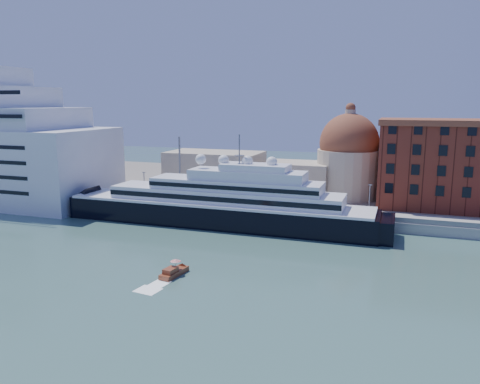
% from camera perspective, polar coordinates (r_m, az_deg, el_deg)
% --- Properties ---
extents(ground, '(400.00, 400.00, 0.00)m').
position_cam_1_polar(ground, '(92.81, -5.06, -7.69)').
color(ground, '#365D54').
rests_on(ground, ground).
extents(quay, '(180.00, 10.00, 2.50)m').
position_cam_1_polar(quay, '(123.10, 1.38, -2.40)').
color(quay, gray).
rests_on(quay, ground).
extents(land, '(260.00, 72.00, 2.00)m').
position_cam_1_polar(land, '(161.92, 5.78, 0.67)').
color(land, slate).
rests_on(land, ground).
extents(quay_fence, '(180.00, 0.10, 1.20)m').
position_cam_1_polar(quay_fence, '(118.52, 0.72, -2.00)').
color(quay_fence, slate).
rests_on(quay_fence, quay).
extents(superyacht, '(86.83, 12.04, 25.95)m').
position_cam_1_polar(superyacht, '(114.96, -3.99, -1.72)').
color(superyacht, black).
rests_on(superyacht, ground).
extents(service_barge, '(12.72, 7.74, 2.72)m').
position_cam_1_polar(service_barge, '(135.85, -21.37, -2.09)').
color(service_barge, white).
rests_on(service_barge, ground).
extents(water_taxi, '(2.93, 6.51, 2.99)m').
position_cam_1_polar(water_taxi, '(82.64, -8.10, -9.60)').
color(water_taxi, maroon).
rests_on(water_taxi, ground).
extents(warehouse, '(43.00, 19.00, 23.25)m').
position_cam_1_polar(warehouse, '(134.09, 25.66, 3.07)').
color(warehouse, maroon).
rests_on(warehouse, land).
extents(church, '(66.00, 18.00, 25.50)m').
position_cam_1_polar(church, '(142.35, 6.76, 3.29)').
color(church, beige).
rests_on(church, land).
extents(lamp_posts, '(120.80, 2.40, 18.00)m').
position_cam_1_polar(lamp_posts, '(124.21, -4.43, 1.73)').
color(lamp_posts, slate).
rests_on(lamp_posts, quay).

